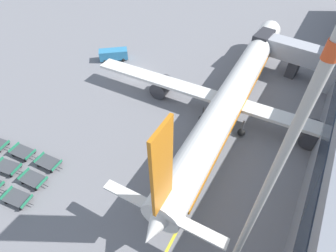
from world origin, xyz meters
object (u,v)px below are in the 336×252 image
object	(u,v)px
apron_light_mast	(278,165)
baggage_dolly_row_mid_b_col_c	(49,163)
baggage_dolly_row_near_col_c	(18,198)
baggage_dolly_row_mid_a_col_c	(34,179)
airplane	(233,94)
baggage_dolly_row_mid_a_col_b	(8,167)
baggage_dolly_row_mid_b_col_b	(23,152)
service_van	(114,54)

from	to	relation	value
apron_light_mast	baggage_dolly_row_mid_b_col_c	bearing A→B (deg)	178.06
baggage_dolly_row_near_col_c	baggage_dolly_row_mid_a_col_c	bearing A→B (deg)	101.95
airplane	apron_light_mast	distance (m)	25.95
baggage_dolly_row_mid_a_col_b	airplane	bearing A→B (deg)	51.26
baggage_dolly_row_mid_b_col_c	apron_light_mast	distance (m)	27.92
baggage_dolly_row_mid_a_col_b	baggage_dolly_row_mid_b_col_c	world-z (taller)	same
baggage_dolly_row_mid_b_col_b	apron_light_mast	xyz separation A→B (m)	(26.94, -0.23, 15.97)
service_van	baggage_dolly_row_near_col_c	xyz separation A→B (m)	(10.21, -28.51, -0.60)
apron_light_mast	baggage_dolly_row_mid_b_col_b	bearing A→B (deg)	179.50
baggage_dolly_row_mid_b_col_b	baggage_dolly_row_mid_b_col_c	distance (m)	4.08
service_van	baggage_dolly_row_mid_a_col_c	bearing A→B (deg)	-69.59
airplane	baggage_dolly_row_near_col_c	world-z (taller)	airplane
baggage_dolly_row_mid_a_col_c	baggage_dolly_row_mid_b_col_b	distance (m)	4.90
baggage_dolly_row_mid_a_col_b	baggage_dolly_row_mid_b_col_b	world-z (taller)	same
baggage_dolly_row_mid_b_col_b	baggage_dolly_row_mid_a_col_c	bearing A→B (deg)	-24.02
apron_light_mast	baggage_dolly_row_mid_a_col_b	bearing A→B (deg)	-175.29
service_van	baggage_dolly_row_mid_a_col_b	bearing A→B (deg)	-77.91
baggage_dolly_row_mid_a_col_b	baggage_dolly_row_mid_b_col_b	distance (m)	2.46
baggage_dolly_row_near_col_c	baggage_dolly_row_mid_a_col_c	xyz separation A→B (m)	(-0.53, 2.49, 0.00)
baggage_dolly_row_mid_b_col_c	baggage_dolly_row_near_col_c	bearing A→B (deg)	-79.17
baggage_dolly_row_near_col_c	airplane	bearing A→B (deg)	60.85
service_van	baggage_dolly_row_mid_a_col_b	size ratio (longest dim) A/B	1.41
baggage_dolly_row_mid_b_col_c	airplane	bearing A→B (deg)	53.40
baggage_dolly_row_near_col_c	apron_light_mast	world-z (taller)	apron_light_mast
service_van	baggage_dolly_row_near_col_c	distance (m)	30.29
baggage_dolly_row_mid_a_col_c	service_van	bearing A→B (deg)	110.41
airplane	apron_light_mast	world-z (taller)	apron_light_mast
baggage_dolly_row_near_col_c	baggage_dolly_row_mid_a_col_c	size ratio (longest dim) A/B	1.01
airplane	baggage_dolly_row_near_col_c	size ratio (longest dim) A/B	12.74
service_van	baggage_dolly_row_near_col_c	world-z (taller)	service_van
baggage_dolly_row_mid_b_col_b	apron_light_mast	bearing A→B (deg)	-0.50
baggage_dolly_row_near_col_c	apron_light_mast	bearing A→B (deg)	10.96
service_van	apron_light_mast	xyz separation A→B (m)	(32.14, -24.26, 15.37)
baggage_dolly_row_mid_a_col_b	apron_light_mast	xyz separation A→B (m)	(26.47, 2.18, 15.97)
baggage_dolly_row_mid_a_col_c	apron_light_mast	distance (m)	27.61
service_van	airplane	bearing A→B (deg)	-7.34
baggage_dolly_row_near_col_c	baggage_dolly_row_mid_a_col_c	distance (m)	2.54
baggage_dolly_row_mid_b_col_c	apron_light_mast	bearing A→B (deg)	-1.94
baggage_dolly_row_mid_a_col_c	baggage_dolly_row_mid_b_col_c	xyz separation A→B (m)	(-0.43, 2.54, 0.00)
baggage_dolly_row_mid_b_col_b	apron_light_mast	world-z (taller)	apron_light_mast
baggage_dolly_row_mid_a_col_b	baggage_dolly_row_mid_a_col_c	xyz separation A→B (m)	(4.02, 0.42, 0.00)
baggage_dolly_row_mid_b_col_b	baggage_dolly_row_mid_a_col_b	bearing A→B (deg)	-79.20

